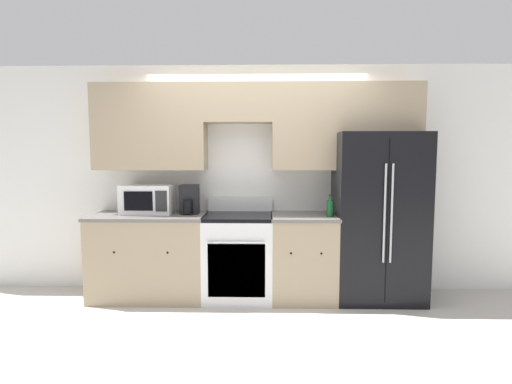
% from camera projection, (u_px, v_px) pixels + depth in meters
% --- Properties ---
extents(ground_plane, '(12.00, 12.00, 0.00)m').
position_uv_depth(ground_plane, '(255.00, 308.00, 4.13)').
color(ground_plane, beige).
extents(wall_back, '(8.00, 0.39, 2.60)m').
position_uv_depth(wall_back, '(257.00, 156.00, 4.55)').
color(wall_back, white).
rests_on(wall_back, ground_plane).
extents(lower_cabinets_left, '(1.26, 0.64, 0.93)m').
position_uv_depth(lower_cabinets_left, '(150.00, 256.00, 4.42)').
color(lower_cabinets_left, tan).
rests_on(lower_cabinets_left, ground_plane).
extents(lower_cabinets_right, '(0.71, 0.64, 0.93)m').
position_uv_depth(lower_cabinets_right, '(303.00, 257.00, 4.39)').
color(lower_cabinets_right, tan).
rests_on(lower_cabinets_right, ground_plane).
extents(oven_range, '(0.74, 0.65, 1.09)m').
position_uv_depth(oven_range, '(238.00, 256.00, 4.40)').
color(oven_range, white).
rests_on(oven_range, ground_plane).
extents(refrigerator, '(0.94, 0.76, 1.82)m').
position_uv_depth(refrigerator, '(377.00, 216.00, 4.38)').
color(refrigerator, black).
rests_on(refrigerator, ground_plane).
extents(microwave, '(0.56, 0.37, 0.32)m').
position_uv_depth(microwave, '(148.00, 199.00, 4.45)').
color(microwave, white).
rests_on(microwave, lower_cabinets_left).
extents(bottle, '(0.08, 0.08, 0.24)m').
position_uv_depth(bottle, '(330.00, 208.00, 4.23)').
color(bottle, '#195928').
rests_on(bottle, lower_cabinets_right).
extents(paper_towel_holder, '(0.20, 0.22, 0.32)m').
position_uv_depth(paper_towel_holder, '(189.00, 200.00, 4.41)').
color(paper_towel_holder, black).
rests_on(paper_towel_holder, lower_cabinets_left).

